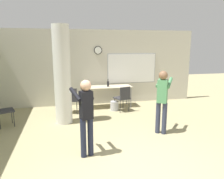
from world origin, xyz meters
TOP-DOWN VIEW (x-y plane):
  - wall_back at (0.03, 5.06)m, footprint 8.00×0.15m
  - support_pillar at (-1.13, 3.16)m, footprint 0.48×0.48m
  - folding_table at (0.44, 4.49)m, footprint 1.75×0.64m
  - bottle_on_table at (0.46, 4.47)m, footprint 0.08×0.08m
  - waste_bin at (0.58, 4.00)m, footprint 0.29×0.29m
  - chair_by_left_wall at (-2.80, 3.17)m, footprint 0.57×0.57m
  - chair_table_left at (-0.86, 3.98)m, footprint 0.54×0.54m
  - chair_table_right at (0.85, 3.85)m, footprint 0.56×0.56m
  - person_playing_front at (-0.70, 1.04)m, footprint 0.48×0.63m
  - person_playing_side at (1.30, 1.80)m, footprint 0.58×0.66m

SIDE VIEW (x-z plane):
  - waste_bin at x=0.58m, z-range 0.00..0.33m
  - chair_by_left_wall at x=-2.80m, z-range 0.08..0.95m
  - chair_table_left at x=-0.86m, z-range 0.08..0.95m
  - chair_table_right at x=0.85m, z-range 0.08..0.95m
  - folding_table at x=0.44m, z-range 0.33..1.09m
  - bottle_on_table at x=0.46m, z-range 0.73..1.01m
  - person_playing_front at x=-0.70m, z-range 0.14..1.72m
  - person_playing_side at x=1.30m, z-range 0.14..1.77m
  - wall_back at x=0.03m, z-range 0.00..2.80m
  - support_pillar at x=-1.13m, z-range 0.00..2.80m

